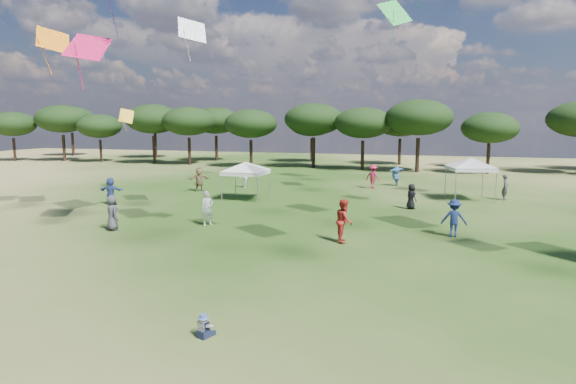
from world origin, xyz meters
name	(u,v)px	position (x,y,z in m)	size (l,w,h in m)	color
ground	(166,381)	(0.00, 0.00, 0.00)	(140.00, 140.00, 0.00)	#2A4A16
tree_line	(412,120)	(2.39, 47.41, 5.42)	(108.78, 17.63, 7.77)	black
tent_left	(246,164)	(-7.18, 22.14, 2.44)	(5.45, 5.45, 2.86)	gray
tent_right	(471,160)	(7.36, 26.37, 2.73)	(5.40, 5.40, 3.16)	gray
toddler	(204,327)	(-0.17, 2.07, 0.27)	(0.44, 0.48, 0.60)	black
festival_crowd	(313,189)	(-2.54, 22.45, 0.88)	(30.10, 22.43, 1.91)	brown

